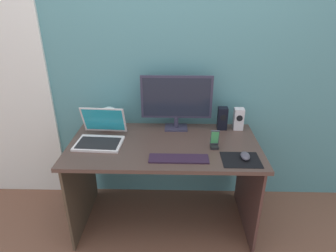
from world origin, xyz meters
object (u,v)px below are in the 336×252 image
speaker_near_monitor (222,118)px  keyboard_external (179,159)px  mouse (245,156)px  phone_in_dock (215,142)px  laptop (101,135)px  monitor (176,100)px  fishbowl (109,118)px  speaker_right (238,119)px

speaker_near_monitor → keyboard_external: size_ratio=0.46×
mouse → phone_in_dock: 0.23m
speaker_near_monitor → laptop: laptop is taller
speaker_near_monitor → keyboard_external: (-0.35, -0.47, -0.09)m
monitor → mouse: 0.68m
monitor → keyboard_external: (0.02, -0.48, -0.24)m
speaker_near_monitor → fishbowl: 0.90m
monitor → speaker_right: 0.52m
laptop → mouse: bearing=-12.5°
monitor → speaker_near_monitor: (0.36, -0.00, -0.15)m
speaker_right → mouse: 0.46m
fishbowl → keyboard_external: fishbowl is taller
speaker_near_monitor → fishbowl: bearing=179.8°
keyboard_external → fishbowl: bearing=139.2°
monitor → speaker_near_monitor: size_ratio=3.04×
phone_in_dock → keyboard_external: bearing=-147.3°
laptop → keyboard_external: (0.57, -0.24, -0.04)m
speaker_right → mouse: (-0.04, -0.46, -0.07)m
laptop → fishbowl: (0.02, 0.24, 0.04)m
laptop → mouse: size_ratio=3.46×
speaker_right → speaker_near_monitor: bearing=180.0°
keyboard_external → phone_in_dock: phone_in_dock is taller
mouse → speaker_near_monitor: bearing=105.2°
speaker_right → laptop: (-1.04, -0.23, -0.04)m
fishbowl → monitor: bearing=-0.2°
speaker_near_monitor → fishbowl: speaker_near_monitor is taller
speaker_right → phone_in_dock: (-0.22, -0.31, -0.04)m
speaker_right → fishbowl: bearing=179.9°
speaker_right → keyboard_external: (-0.47, -0.47, -0.08)m
laptop → fishbowl: bearing=85.9°
speaker_near_monitor → phone_in_dock: (-0.10, -0.31, -0.04)m
keyboard_external → phone_in_dock: size_ratio=2.83×
monitor → laptop: (-0.55, -0.23, -0.19)m
monitor → fishbowl: 0.56m
speaker_right → fishbowl: (-1.03, 0.00, -0.00)m
laptop → keyboard_external: 0.62m
monitor → phone_in_dock: (0.27, -0.32, -0.19)m
fishbowl → laptop: bearing=-94.1°
laptop → phone_in_dock: size_ratio=2.50×
phone_in_dock → fishbowl: bearing=158.5°
laptop → mouse: 1.03m
speaker_near_monitor → mouse: size_ratio=1.81×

